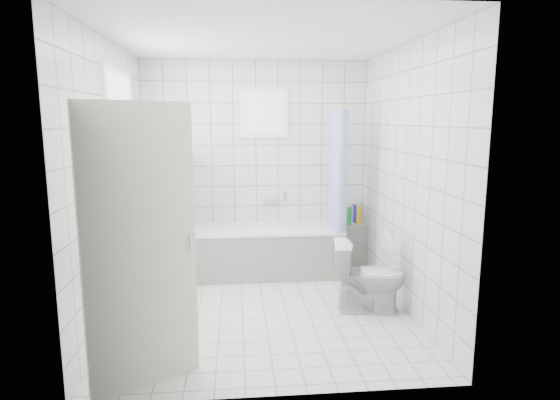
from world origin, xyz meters
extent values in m
plane|color=white|center=(0.00, 0.00, 0.00)|extent=(3.00, 3.00, 0.00)
plane|color=white|center=(0.00, 0.00, 2.60)|extent=(3.00, 3.00, 0.00)
cube|color=white|center=(0.00, 1.50, 1.30)|extent=(2.80, 0.02, 2.60)
cube|color=white|center=(0.00, -1.50, 1.30)|extent=(2.80, 0.02, 2.60)
cube|color=white|center=(-1.40, 0.00, 1.30)|extent=(0.02, 3.00, 2.60)
cube|color=white|center=(1.40, 0.00, 1.30)|extent=(0.02, 3.00, 2.60)
cube|color=white|center=(-1.35, 0.30, 1.60)|extent=(0.01, 0.90, 1.40)
cube|color=white|center=(0.10, 1.46, 1.95)|extent=(0.50, 0.01, 0.50)
cube|color=white|center=(-1.31, 0.30, 0.86)|extent=(0.18, 1.02, 0.08)
cube|color=silver|center=(-0.91, -1.27, 1.00)|extent=(0.70, 0.46, 2.00)
cube|color=white|center=(0.08, 1.12, 0.28)|extent=(1.84, 0.75, 0.55)
cube|color=white|center=(0.08, 1.12, 0.57)|extent=(1.86, 0.77, 0.03)
cube|color=white|center=(-0.91, 1.07, 0.75)|extent=(0.15, 0.85, 1.50)
cube|color=white|center=(1.23, 1.38, 0.28)|extent=(0.40, 0.24, 0.55)
imported|color=white|center=(1.03, -0.13, 0.35)|extent=(0.75, 0.51, 0.71)
cylinder|color=silver|center=(0.95, 1.10, 2.00)|extent=(0.02, 0.80, 0.02)
cube|color=silver|center=(0.18, 1.46, 0.85)|extent=(0.18, 0.06, 0.06)
imported|color=white|center=(-1.30, 0.29, 0.98)|extent=(0.16, 0.16, 0.15)
imported|color=silver|center=(-1.30, 0.41, 1.06)|extent=(0.17, 0.17, 0.31)
imported|color=#36F4E8|center=(-1.30, 0.14, 0.99)|extent=(0.11, 0.11, 0.18)
imported|color=#F55FBB|center=(-1.30, -0.05, 1.06)|extent=(0.13, 0.12, 0.31)
imported|color=#CE679C|center=(-1.30, 0.60, 0.99)|extent=(0.12, 0.12, 0.19)
cylinder|color=yellow|center=(1.30, 1.30, 0.68)|extent=(0.06, 0.06, 0.25)
cylinder|color=#178B31|center=(1.17, 1.30, 0.67)|extent=(0.06, 0.06, 0.23)
cylinder|color=#2018C5|center=(1.28, 1.42, 0.67)|extent=(0.06, 0.06, 0.24)
camera|label=1|loc=(-0.26, -4.43, 1.88)|focal=30.00mm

